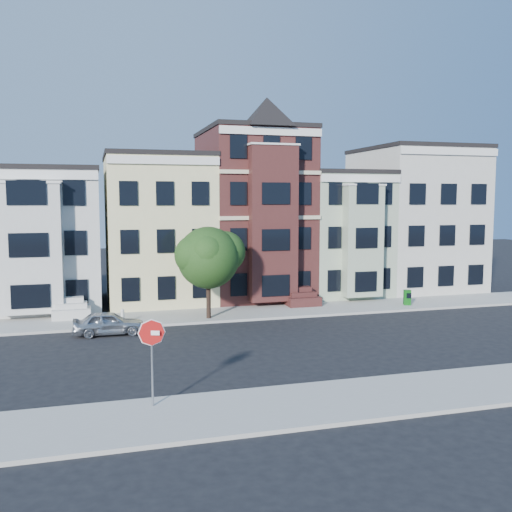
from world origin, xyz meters
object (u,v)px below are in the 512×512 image
object	(u,v)px
parked_car	(109,323)
newspaper_box	(407,297)
street_tree	(208,262)
stop_sign	(152,357)
fire_hydrant	(123,317)

from	to	relation	value
parked_car	newspaper_box	xyz separation A→B (m)	(19.52, 2.56, 0.02)
street_tree	newspaper_box	xyz separation A→B (m)	(13.66, 0.49, -2.88)
stop_sign	fire_hydrant	bearing A→B (deg)	113.23
street_tree	parked_car	bearing A→B (deg)	-160.51
fire_hydrant	stop_sign	bearing A→B (deg)	-88.69
newspaper_box	street_tree	bearing A→B (deg)	-157.25
street_tree	newspaper_box	size ratio (longest dim) A/B	6.71
street_tree	stop_sign	world-z (taller)	street_tree
fire_hydrant	stop_sign	world-z (taller)	stop_sign
parked_car	street_tree	bearing A→B (deg)	-69.40
street_tree	fire_hydrant	distance (m)	5.88
parked_car	fire_hydrant	xyz separation A→B (m)	(0.84, 2.19, -0.17)
newspaper_box	stop_sign	xyz separation A→B (m)	(-18.37, -14.23, 1.21)
street_tree	newspaper_box	distance (m)	13.97
newspaper_box	fire_hydrant	world-z (taller)	newspaper_box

